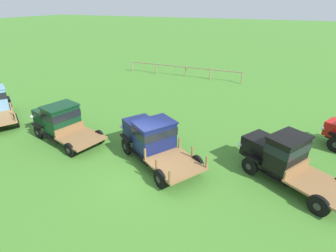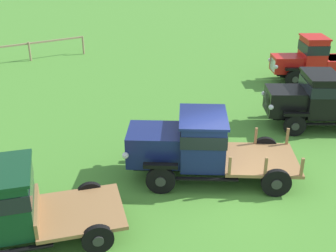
{
  "view_description": "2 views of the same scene",
  "coord_description": "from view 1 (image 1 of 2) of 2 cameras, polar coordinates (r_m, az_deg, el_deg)",
  "views": [
    {
      "loc": [
        5.13,
        -9.27,
        7.43
      ],
      "look_at": [
        -0.21,
        3.02,
        1.0
      ],
      "focal_mm": 28.0,
      "sensor_mm": 36.0,
      "label": 1
    },
    {
      "loc": [
        -6.88,
        -8.3,
        7.17
      ],
      "look_at": [
        -0.21,
        3.02,
        1.0
      ],
      "focal_mm": 45.0,
      "sensor_mm": 36.0,
      "label": 2
    }
  ],
  "objects": [
    {
      "name": "ground_plane",
      "position": [
        12.94,
        -4.55,
        -9.5
      ],
      "size": [
        240.0,
        240.0,
        0.0
      ],
      "primitive_type": "plane",
      "color": "#47842D"
    },
    {
      "name": "vintage_truck_far_side",
      "position": [
        12.94,
        23.64,
        -5.85
      ],
      "size": [
        5.25,
        4.16,
        2.16
      ],
      "color": "black",
      "rests_on": "ground"
    },
    {
      "name": "vintage_truck_second_in_line",
      "position": [
        16.57,
        -22.46,
        1.2
      ],
      "size": [
        5.43,
        3.17,
        2.1
      ],
      "color": "black",
      "rests_on": "ground"
    },
    {
      "name": "paddock_fence",
      "position": [
        28.74,
        3.35,
        12.28
      ],
      "size": [
        12.65,
        0.54,
        1.13
      ],
      "color": "#997F60",
      "rests_on": "ground"
    },
    {
      "name": "vintage_truck_midrow_center",
      "position": [
        13.42,
        -3.5,
        -2.33
      ],
      "size": [
        5.49,
        4.48,
        2.09
      ],
      "color": "black",
      "rests_on": "ground"
    }
  ]
}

